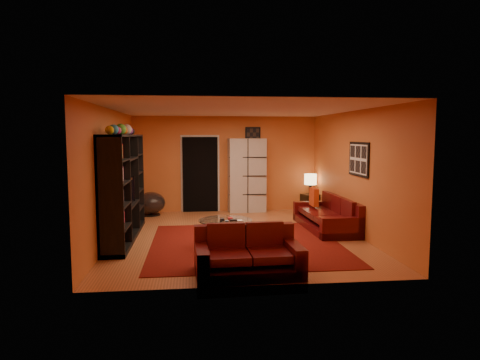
{
  "coord_description": "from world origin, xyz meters",
  "views": [
    {
      "loc": [
        -0.89,
        -8.7,
        2.09
      ],
      "look_at": [
        0.08,
        0.1,
        1.16
      ],
      "focal_mm": 32.0,
      "sensor_mm": 36.0,
      "label": 1
    }
  ],
  "objects": [
    {
      "name": "floor",
      "position": [
        0.0,
        0.0,
        0.0
      ],
      "size": [
        6.0,
        6.0,
        0.0
      ],
      "primitive_type": "plane",
      "color": "#9A562F",
      "rests_on": "ground"
    },
    {
      "name": "table_lamp",
      "position": [
        2.25,
        2.47,
        0.89
      ],
      "size": [
        0.33,
        0.33,
        0.55
      ],
      "color": "black",
      "rests_on": "side_table"
    },
    {
      "name": "wall_back",
      "position": [
        0.0,
        3.0,
        1.3
      ],
      "size": [
        6.0,
        0.0,
        6.0
      ],
      "primitive_type": "plane",
      "rotation": [
        1.57,
        0.0,
        0.0
      ],
      "color": "#C5612B",
      "rests_on": "floor"
    },
    {
      "name": "wall_front",
      "position": [
        0.0,
        -3.0,
        1.3
      ],
      "size": [
        6.0,
        0.0,
        6.0
      ],
      "primitive_type": "plane",
      "rotation": [
        -1.57,
        0.0,
        0.0
      ],
      "color": "#C5612B",
      "rests_on": "floor"
    },
    {
      "name": "side_table",
      "position": [
        2.25,
        2.47,
        0.25
      ],
      "size": [
        0.5,
        0.5,
        0.5
      ],
      "primitive_type": "cube",
      "rotation": [
        0.0,
        0.0,
        0.31
      ],
      "color": "black",
      "rests_on": "floor"
    },
    {
      "name": "sofa",
      "position": [
        2.14,
        0.43,
        0.28
      ],
      "size": [
        0.97,
        2.28,
        0.85
      ],
      "rotation": [
        0.0,
        0.0,
        0.02
      ],
      "color": "#43090B",
      "rests_on": "rug"
    },
    {
      "name": "entertainment_unit",
      "position": [
        -2.27,
        0.0,
        1.05
      ],
      "size": [
        0.45,
        3.0,
        2.1
      ],
      "primitive_type": "cube",
      "color": "black",
      "rests_on": "floor"
    },
    {
      "name": "bowl_chair",
      "position": [
        -2.0,
        2.5,
        0.33
      ],
      "size": [
        0.75,
        0.75,
        0.61
      ],
      "color": "black",
      "rests_on": "floor"
    },
    {
      "name": "coffee_table",
      "position": [
        -0.3,
        -0.85,
        0.46
      ],
      "size": [
        1.01,
        1.01,
        0.5
      ],
      "rotation": [
        0.0,
        0.0,
        -0.19
      ],
      "color": "silver",
      "rests_on": "floor"
    },
    {
      "name": "rug",
      "position": [
        0.1,
        -0.7,
        0.01
      ],
      "size": [
        3.6,
        3.6,
        0.01
      ],
      "primitive_type": "cube",
      "color": "#510C09",
      "rests_on": "floor"
    },
    {
      "name": "doorway",
      "position": [
        -0.7,
        2.96,
        1.02
      ],
      "size": [
        0.95,
        0.1,
        2.04
      ],
      "primitive_type": "cube",
      "color": "black",
      "rests_on": "floor"
    },
    {
      "name": "wall_art_back",
      "position": [
        0.75,
        2.98,
        2.05
      ],
      "size": [
        0.42,
        0.03,
        0.52
      ],
      "primitive_type": "cube",
      "color": "black",
      "rests_on": "wall_back"
    },
    {
      "name": "tv",
      "position": [
        -2.23,
        -0.07,
        0.98
      ],
      "size": [
        0.91,
        0.12,
        0.52
      ],
      "primitive_type": "imported",
      "rotation": [
        0.0,
        0.0,
        1.57
      ],
      "color": "black",
      "rests_on": "entertainment_unit"
    },
    {
      "name": "wall_art_right",
      "position": [
        2.48,
        -0.3,
        1.6
      ],
      "size": [
        0.03,
        1.0,
        0.7
      ],
      "primitive_type": "cube",
      "color": "black",
      "rests_on": "wall_right"
    },
    {
      "name": "storage_cabinet",
      "position": [
        0.56,
        2.8,
        1.0
      ],
      "size": [
        1.03,
        0.51,
        2.0
      ],
      "primitive_type": "cube",
      "rotation": [
        0.0,
        0.0,
        0.07
      ],
      "color": "#BBB5AC",
      "rests_on": "floor"
    },
    {
      "name": "wall_right",
      "position": [
        2.5,
        0.0,
        1.3
      ],
      "size": [
        0.0,
        6.0,
        6.0
      ],
      "primitive_type": "plane",
      "rotation": [
        1.57,
        0.0,
        -1.57
      ],
      "color": "#C5612B",
      "rests_on": "floor"
    },
    {
      "name": "throw_pillow",
      "position": [
        1.95,
        1.07,
        0.63
      ],
      "size": [
        0.12,
        0.42,
        0.42
      ],
      "primitive_type": "cube",
      "color": "red",
      "rests_on": "sofa"
    },
    {
      "name": "loveseat",
      "position": [
        -0.09,
        -2.41,
        0.28
      ],
      "size": [
        1.61,
        1.0,
        0.85
      ],
      "rotation": [
        0.0,
        0.0,
        1.61
      ],
      "color": "#43090B",
      "rests_on": "rug"
    },
    {
      "name": "ceiling",
      "position": [
        0.0,
        0.0,
        2.6
      ],
      "size": [
        6.0,
        6.0,
        0.0
      ],
      "primitive_type": "plane",
      "rotation": [
        3.14,
        0.0,
        0.0
      ],
      "color": "white",
      "rests_on": "wall_back"
    },
    {
      "name": "wall_left",
      "position": [
        -2.5,
        0.0,
        1.3
      ],
      "size": [
        0.0,
        6.0,
        6.0
      ],
      "primitive_type": "plane",
      "rotation": [
        1.57,
        0.0,
        1.57
      ],
      "color": "#C5612B",
      "rests_on": "floor"
    }
  ]
}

